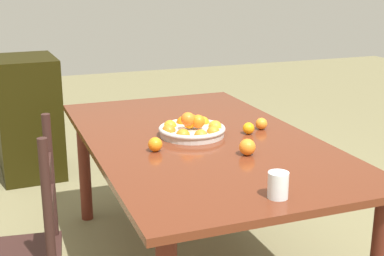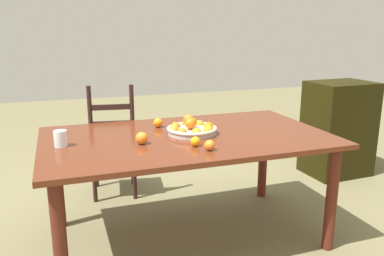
% 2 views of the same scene
% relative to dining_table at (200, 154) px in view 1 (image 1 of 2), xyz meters
% --- Properties ---
extents(dining_table, '(1.87, 1.10, 0.75)m').
position_rel_dining_table_xyz_m(dining_table, '(0.00, 0.00, 0.00)').
color(dining_table, '#5C2716').
rests_on(dining_table, ground).
extents(cabinet, '(0.62, 0.48, 0.93)m').
position_rel_dining_table_xyz_m(cabinet, '(1.83, 0.72, -0.19)').
color(cabinet, black).
rests_on(cabinet, ground).
extents(fruit_bowl, '(0.34, 0.34, 0.13)m').
position_rel_dining_table_xyz_m(fruit_bowl, '(0.04, 0.03, 0.12)').
color(fruit_bowl, beige).
rests_on(fruit_bowl, dining_table).
extents(orange_loose_0, '(0.08, 0.08, 0.08)m').
position_rel_dining_table_xyz_m(orange_loose_0, '(-0.33, -0.10, 0.13)').
color(orange_loose_0, orange).
rests_on(orange_loose_0, dining_table).
extents(orange_loose_1, '(0.06, 0.06, 0.06)m').
position_rel_dining_table_xyz_m(orange_loose_1, '(-0.03, -0.26, 0.12)').
color(orange_loose_1, orange).
rests_on(orange_loose_1, dining_table).
extents(orange_loose_2, '(0.07, 0.07, 0.07)m').
position_rel_dining_table_xyz_m(orange_loose_2, '(-0.13, 0.27, 0.12)').
color(orange_loose_2, orange).
rests_on(orange_loose_2, dining_table).
extents(orange_loose_3, '(0.06, 0.06, 0.06)m').
position_rel_dining_table_xyz_m(orange_loose_3, '(0.02, -0.36, 0.12)').
color(orange_loose_3, orange).
rests_on(orange_loose_3, dining_table).
extents(drinking_glass, '(0.08, 0.08, 0.10)m').
position_rel_dining_table_xyz_m(drinking_glass, '(-0.80, 0.01, 0.14)').
color(drinking_glass, silver).
rests_on(drinking_glass, dining_table).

